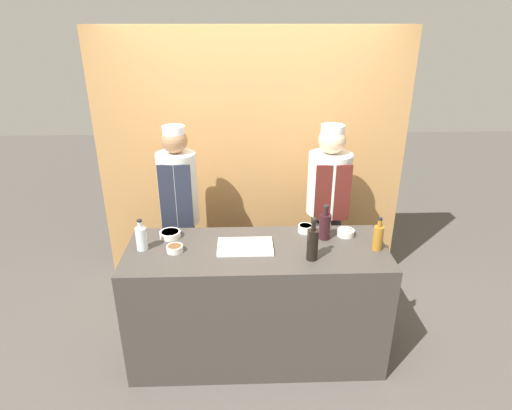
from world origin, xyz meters
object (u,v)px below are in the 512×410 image
cutting_board (245,247)px  sauce_bowl_orange (305,228)px  chef_left (180,213)px  bottle_amber (378,237)px  sauce_bowl_yellow (170,234)px  bottle_wine (325,226)px  sauce_bowl_brown (175,248)px  bottle_soy (313,244)px  chef_right (327,212)px  sauce_bowl_white (346,232)px  bottle_clear (141,238)px

cutting_board → sauce_bowl_orange: bearing=26.6°
cutting_board → chef_left: (-0.55, 0.65, -0.03)m
bottle_amber → chef_left: chef_left is taller
sauce_bowl_yellow → bottle_wine: bearing=-3.1°
sauce_bowl_brown → bottle_soy: 0.97m
sauce_bowl_orange → sauce_bowl_yellow: bearing=-177.5°
chef_right → bottle_wine: bearing=-103.1°
chef_right → sauce_bowl_orange: bearing=-120.9°
bottle_soy → chef_left: size_ratio=0.18×
sauce_bowl_white → chef_right: size_ratio=0.08×
sauce_bowl_brown → chef_left: (-0.05, 0.69, -0.04)m
bottle_clear → bottle_soy: bottle_soy is taller
cutting_board → chef_right: 0.97m
sauce_bowl_orange → sauce_bowl_white: size_ratio=0.86×
sauce_bowl_white → bottle_clear: 1.51m
sauce_bowl_yellow → sauce_bowl_white: bearing=-1.0°
sauce_bowl_yellow → chef_right: 1.36m
bottle_amber → bottle_soy: bottle_soy is taller
sauce_bowl_brown → sauce_bowl_yellow: (-0.07, 0.22, -0.00)m
sauce_bowl_orange → chef_right: (0.25, 0.42, -0.06)m
sauce_bowl_orange → bottle_amber: (0.47, -0.29, 0.07)m
sauce_bowl_yellow → sauce_bowl_white: 1.33m
sauce_bowl_orange → bottle_clear: size_ratio=0.48×
bottle_amber → bottle_soy: (-0.48, -0.12, 0.02)m
sauce_bowl_orange → sauce_bowl_white: bearing=-13.1°
bottle_amber → sauce_bowl_brown: bearing=179.2°
sauce_bowl_yellow → chef_right: chef_right is taller
bottle_wine → bottle_soy: bearing=-115.2°
sauce_bowl_yellow → bottle_clear: bottle_clear is taller
sauce_bowl_orange → cutting_board: size_ratio=0.28×
cutting_board → bottle_soy: (0.45, -0.17, 0.11)m
sauce_bowl_yellow → chef_left: chef_left is taller
sauce_bowl_white → bottle_soy: 0.47m
sauce_bowl_yellow → chef_left: 0.47m
bottle_wine → bottle_amber: (0.34, -0.18, -0.01)m
sauce_bowl_white → cutting_board: bearing=-167.9°
sauce_bowl_orange → cutting_board: (-0.47, -0.23, -0.02)m
bottle_clear → cutting_board: bearing=-0.5°
sauce_bowl_yellow → chef_right: size_ratio=0.09×
sauce_bowl_orange → sauce_bowl_white: (0.30, -0.07, -0.00)m
sauce_bowl_orange → bottle_amber: bearing=-31.4°
bottle_wine → sauce_bowl_brown: bearing=-171.6°
bottle_amber → chef_right: size_ratio=0.15×
sauce_bowl_orange → bottle_amber: size_ratio=0.45×
chef_right → sauce_bowl_yellow: bearing=-160.1°
bottle_wine → bottle_amber: 0.39m
cutting_board → chef_right: bearing=42.3°
sauce_bowl_yellow → sauce_bowl_orange: bearing=2.5°
sauce_bowl_brown → bottle_wine: (1.09, 0.16, 0.08)m
bottle_clear → bottle_soy: 1.20m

